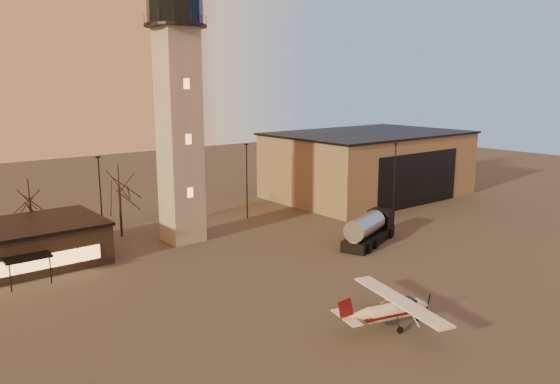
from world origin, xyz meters
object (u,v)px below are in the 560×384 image
(hangar, at_px, (368,164))
(fuel_truck, at_px, (369,231))
(cessna_front, at_px, (395,313))
(control_tower, at_px, (178,99))

(hangar, distance_m, fuel_truck, 27.50)
(cessna_front, bearing_deg, fuel_truck, 62.35)
(control_tower, height_order, hangar, control_tower)
(cessna_front, relative_size, fuel_truck, 1.06)
(control_tower, height_order, cessna_front, control_tower)
(control_tower, relative_size, hangar, 1.07)
(control_tower, bearing_deg, hangar, 6.31)
(hangar, xyz_separation_m, fuel_truck, (-20.04, -18.46, -3.74))
(hangar, relative_size, fuel_truck, 3.05)
(cessna_front, height_order, fuel_truck, fuel_truck)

